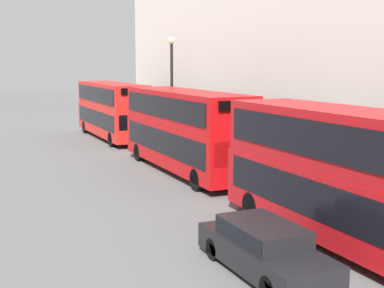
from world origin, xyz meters
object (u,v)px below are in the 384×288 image
object	(u,v)px
bus_third_in_queue	(112,108)
pedestrian	(341,188)
bus_second_in_queue	(184,127)
bus_leading	(356,174)
car_dark_sedan	(264,247)

from	to	relation	value
bus_third_in_queue	pedestrian	distance (m)	22.64
bus_second_in_queue	bus_third_in_queue	world-z (taller)	bus_second_in_queue
bus_leading	bus_second_in_queue	distance (m)	12.75
bus_leading	bus_second_in_queue	size ratio (longest dim) A/B	1.00
bus_leading	pedestrian	bearing A→B (deg)	54.67
bus_second_in_queue	pedestrian	size ratio (longest dim) A/B	6.24
bus_third_in_queue	pedestrian	xyz separation A→B (m)	(2.71, -22.43, -1.44)
bus_leading	bus_third_in_queue	xyz separation A→B (m)	(-0.00, 26.26, -0.05)
bus_leading	bus_third_in_queue	world-z (taller)	bus_leading
bus_second_in_queue	car_dark_sedan	xyz separation A→B (m)	(-3.40, -13.19, -1.58)
pedestrian	bus_leading	bearing A→B (deg)	-125.33
bus_third_in_queue	bus_second_in_queue	bearing A→B (deg)	-90.00
bus_second_in_queue	bus_third_in_queue	size ratio (longest dim) A/B	1.03
bus_leading	bus_third_in_queue	size ratio (longest dim) A/B	1.02
bus_second_in_queue	bus_leading	bearing A→B (deg)	-90.00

